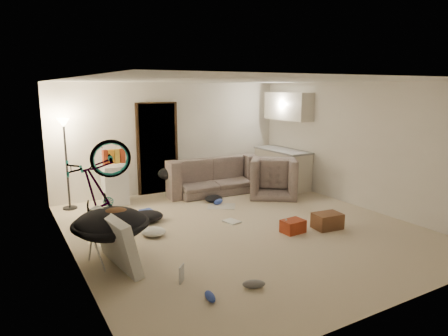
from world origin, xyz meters
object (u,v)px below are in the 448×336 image
bicycle (102,220)px  mini_fridge (115,185)px  sofa (209,179)px  tv_box (116,241)px  saucer_chair (111,231)px  juicer (286,227)px  armchair (273,180)px  drink_case_a (327,221)px  floor_lamp (65,144)px  kitchen_counter (282,169)px  drink_case_b (293,226)px

bicycle → mini_fridge: bicycle is taller
sofa → mini_fridge: bearing=-0.5°
tv_box → saucer_chair: bearing=82.9°
sofa → saucer_chair: (-2.94, -2.70, 0.14)m
juicer → tv_box: bearing=178.0°
sofa → armchair: (1.16, -0.94, 0.01)m
armchair → saucer_chair: (-4.10, -1.75, 0.12)m
armchair → mini_fridge: size_ratio=1.23×
sofa → drink_case_a: (0.62, -3.22, -0.18)m
mini_fridge → drink_case_a: (2.76, -3.32, -0.27)m
sofa → juicer: 3.02m
floor_lamp → kitchen_counter: floor_lamp is taller
tv_box → bicycle: bearing=82.9°
mini_fridge → saucer_chair: 2.91m
kitchen_counter → juicer: (-1.91, -2.56, -0.34)m
bicycle → juicer: bearing=-98.4°
bicycle → drink_case_a: (3.56, -1.02, -0.31)m
floor_lamp → tv_box: bearing=-88.2°
floor_lamp → kitchen_counter: bearing=-7.7°
drink_case_b → juicer: size_ratio=1.51×
sofa → juicer: sofa is taller
floor_lamp → drink_case_b: bearing=-47.4°
tv_box → drink_case_b: size_ratio=3.01×
kitchen_counter → drink_case_a: (-1.17, -2.77, -0.31)m
drink_case_a → juicer: (-0.74, 0.20, -0.03)m
drink_case_a → juicer: drink_case_a is taller
floor_lamp → tv_box: floor_lamp is taller
juicer → sofa: bearing=87.7°
tv_box → drink_case_a: tv_box is taller
armchair → drink_case_b: armchair is taller
kitchen_counter → armchair: kitchen_counter is taller
armchair → saucer_chair: 4.46m
mini_fridge → saucer_chair: mini_fridge is taller
mini_fridge → drink_case_a: bearing=-47.1°
tv_box → juicer: tv_box is taller
mini_fridge → juicer: size_ratio=3.31×
kitchen_counter → armchair: 0.81m
drink_case_b → floor_lamp: bearing=129.3°
kitchen_counter → armchair: size_ratio=1.50×
kitchen_counter → sofa: size_ratio=0.70×
floor_lamp → saucer_chair: (0.10, -2.90, -0.86)m
kitchen_counter → saucer_chair: bearing=-154.6°
bicycle → saucer_chair: bearing=-172.1°
armchair → saucer_chair: size_ratio=0.94×
drink_case_a → floor_lamp: bearing=143.5°
floor_lamp → bicycle: bearing=-87.6°
sofa → tv_box: bearing=46.9°
bicycle → mini_fridge: (0.80, 2.29, -0.04)m
tv_box → juicer: size_ratio=4.56×
sofa → armchair: bearing=143.0°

